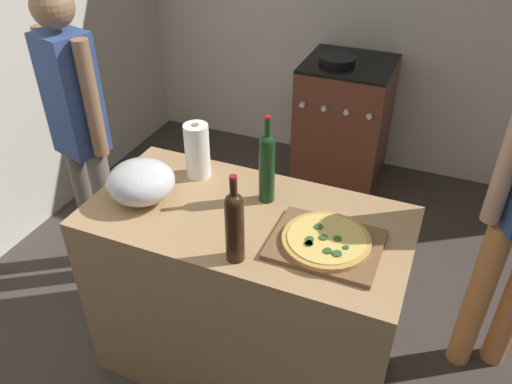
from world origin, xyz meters
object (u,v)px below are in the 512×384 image
object	(u,v)px
pizza	(326,240)
stove	(343,124)
paper_towel_roll	(197,151)
wine_bottle_green	(267,165)
person_in_stripes	(79,127)
wine_bottle_clear	(235,224)
mixing_bowl	(141,182)

from	to	relation	value
pizza	stove	distance (m)	1.93
paper_towel_roll	wine_bottle_green	size ratio (longest dim) A/B	0.66
paper_towel_roll	person_in_stripes	size ratio (longest dim) A/B	0.15
stove	person_in_stripes	distance (m)	1.87
pizza	person_in_stripes	world-z (taller)	person_in_stripes
pizza	paper_towel_roll	distance (m)	0.72
person_in_stripes	paper_towel_roll	bearing A→B (deg)	-7.98
wine_bottle_clear	wine_bottle_green	size ratio (longest dim) A/B	0.92
wine_bottle_clear	stove	size ratio (longest dim) A/B	0.36
mixing_bowl	stove	bearing A→B (deg)	77.08
wine_bottle_green	person_in_stripes	bearing A→B (deg)	171.48
wine_bottle_clear	stove	xyz separation A→B (m)	(-0.09, 2.02, -0.59)
paper_towel_roll	stove	bearing A→B (deg)	79.45
paper_towel_roll	stove	distance (m)	1.70
wine_bottle_clear	wine_bottle_green	bearing A→B (deg)	94.70
paper_towel_roll	wine_bottle_clear	xyz separation A→B (m)	(0.38, -0.44, 0.03)
wine_bottle_green	paper_towel_roll	bearing A→B (deg)	170.33
mixing_bowl	person_in_stripes	xyz separation A→B (m)	(-0.61, 0.36, -0.04)
mixing_bowl	stove	xyz separation A→B (m)	(0.42, 1.84, -0.52)
paper_towel_roll	person_in_stripes	bearing A→B (deg)	172.02
mixing_bowl	paper_towel_roll	xyz separation A→B (m)	(0.13, 0.25, 0.04)
mixing_bowl	wine_bottle_green	distance (m)	0.52
mixing_bowl	wine_bottle_green	world-z (taller)	wine_bottle_green
wine_bottle_clear	person_in_stripes	world-z (taller)	person_in_stripes
wine_bottle_green	pizza	bearing A→B (deg)	-32.00
person_in_stripes	stove	bearing A→B (deg)	55.15
pizza	wine_bottle_clear	distance (m)	0.36
pizza	person_in_stripes	size ratio (longest dim) A/B	0.20
paper_towel_roll	wine_bottle_green	xyz separation A→B (m)	(0.35, -0.06, 0.04)
mixing_bowl	person_in_stripes	bearing A→B (deg)	149.62
wine_bottle_clear	stove	world-z (taller)	wine_bottle_clear
stove	person_in_stripes	world-z (taller)	person_in_stripes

